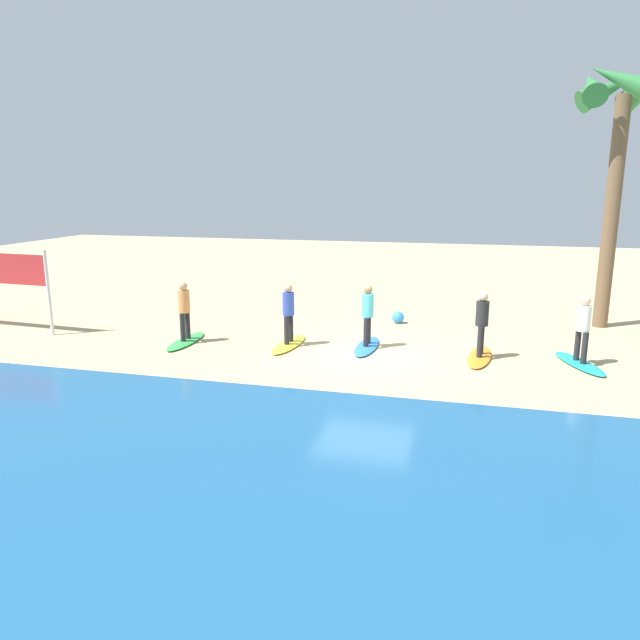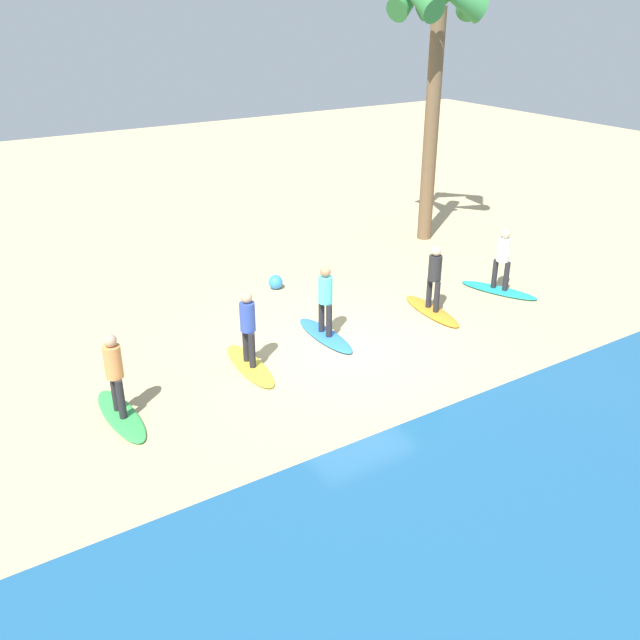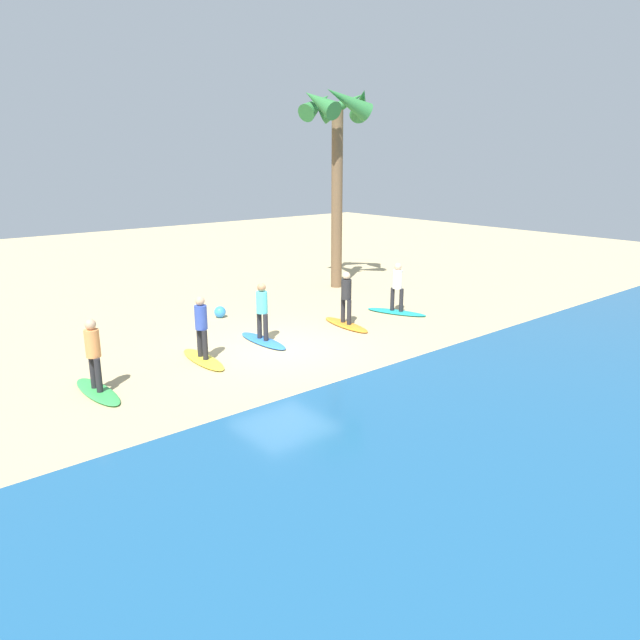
{
  "view_description": "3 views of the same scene",
  "coord_description": "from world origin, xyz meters",
  "px_view_note": "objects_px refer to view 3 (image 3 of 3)",
  "views": [
    {
      "loc": [
        -2.56,
        14.66,
        4.38
      ],
      "look_at": [
        1.0,
        0.9,
        1.1
      ],
      "focal_mm": 33.57,
      "sensor_mm": 36.0,
      "label": 1
    },
    {
      "loc": [
        7.71,
        10.91,
        7.05
      ],
      "look_at": [
        0.67,
        -0.13,
        0.83
      ],
      "focal_mm": 38.14,
      "sensor_mm": 36.0,
      "label": 2
    },
    {
      "loc": [
        9.12,
        12.51,
        5.09
      ],
      "look_at": [
        -0.51,
        1.02,
        0.93
      ],
      "focal_mm": 32.8,
      "sensor_mm": 36.0,
      "label": 3
    }
  ],
  "objects_px": {
    "palm_tree": "(337,127)",
    "surfer_blue": "(262,307)",
    "surfer_yellow": "(201,323)",
    "surfboard_green": "(98,391)",
    "surfer_green": "(93,349)",
    "surfboard_teal": "(396,312)",
    "beach_ball": "(220,312)",
    "surfboard_orange": "(346,325)",
    "surfer_orange": "(346,294)",
    "surfboard_yellow": "(203,359)",
    "surfer_teal": "(397,283)",
    "surfboard_blue": "(263,341)"
  },
  "relations": [
    {
      "from": "palm_tree",
      "to": "surfer_blue",
      "type": "bearing_deg",
      "value": 32.95
    },
    {
      "from": "surfer_yellow",
      "to": "surfboard_green",
      "type": "bearing_deg",
      "value": 8.0
    },
    {
      "from": "surfer_green",
      "to": "surfboard_green",
      "type": "bearing_deg",
      "value": 6.68
    },
    {
      "from": "surfboard_teal",
      "to": "beach_ball",
      "type": "height_order",
      "value": "beach_ball"
    },
    {
      "from": "surfboard_teal",
      "to": "surfboard_orange",
      "type": "xyz_separation_m",
      "value": [
        2.37,
        0.05,
        0.0
      ]
    },
    {
      "from": "surfboard_orange",
      "to": "beach_ball",
      "type": "bearing_deg",
      "value": -137.72
    },
    {
      "from": "surfboard_orange",
      "to": "surfer_orange",
      "type": "xyz_separation_m",
      "value": [
        -0.0,
        0.0,
        0.99
      ]
    },
    {
      "from": "surfboard_green",
      "to": "surfboard_yellow",
      "type": "bearing_deg",
      "value": 96.68
    },
    {
      "from": "surfer_blue",
      "to": "surfer_green",
      "type": "height_order",
      "value": "same"
    },
    {
      "from": "surfboard_yellow",
      "to": "surfer_yellow",
      "type": "relative_size",
      "value": 1.28
    },
    {
      "from": "surfer_blue",
      "to": "surfboard_green",
      "type": "distance_m",
      "value": 5.15
    },
    {
      "from": "surfer_teal",
      "to": "surfboard_orange",
      "type": "bearing_deg",
      "value": 1.17
    },
    {
      "from": "surfer_orange",
      "to": "surfboard_green",
      "type": "distance_m",
      "value": 8.03
    },
    {
      "from": "surfboard_teal",
      "to": "surfer_yellow",
      "type": "height_order",
      "value": "surfer_yellow"
    },
    {
      "from": "surfer_teal",
      "to": "surfboard_orange",
      "type": "distance_m",
      "value": 2.57
    },
    {
      "from": "surfboard_orange",
      "to": "surfer_blue",
      "type": "bearing_deg",
      "value": -89.63
    },
    {
      "from": "surfboard_orange",
      "to": "surfer_orange",
      "type": "relative_size",
      "value": 1.28
    },
    {
      "from": "surfer_teal",
      "to": "surfboard_orange",
      "type": "xyz_separation_m",
      "value": [
        2.37,
        0.05,
        -0.99
      ]
    },
    {
      "from": "surfboard_green",
      "to": "surfboard_teal",
      "type": "bearing_deg",
      "value": 91.46
    },
    {
      "from": "beach_ball",
      "to": "surfer_teal",
      "type": "bearing_deg",
      "value": 145.4
    },
    {
      "from": "palm_tree",
      "to": "surfboard_teal",
      "type": "bearing_deg",
      "value": 74.41
    },
    {
      "from": "surfboard_blue",
      "to": "beach_ball",
      "type": "xyz_separation_m",
      "value": [
        -0.44,
        -3.13,
        0.15
      ]
    },
    {
      "from": "beach_ball",
      "to": "surfboard_orange",
      "type": "bearing_deg",
      "value": 126.33
    },
    {
      "from": "surfer_orange",
      "to": "palm_tree",
      "type": "distance_m",
      "value": 7.82
    },
    {
      "from": "surfer_green",
      "to": "surfer_blue",
      "type": "bearing_deg",
      "value": -171.56
    },
    {
      "from": "surfboard_teal",
      "to": "surfboard_green",
      "type": "height_order",
      "value": "same"
    },
    {
      "from": "surfboard_teal",
      "to": "surfboard_orange",
      "type": "distance_m",
      "value": 2.37
    },
    {
      "from": "surfer_orange",
      "to": "surfer_teal",
      "type": "bearing_deg",
      "value": -178.83
    },
    {
      "from": "surfboard_yellow",
      "to": "beach_ball",
      "type": "height_order",
      "value": "beach_ball"
    },
    {
      "from": "surfboard_teal",
      "to": "surfer_green",
      "type": "relative_size",
      "value": 1.28
    },
    {
      "from": "surfboard_teal",
      "to": "surfer_orange",
      "type": "relative_size",
      "value": 1.28
    },
    {
      "from": "surfboard_teal",
      "to": "surfer_teal",
      "type": "height_order",
      "value": "surfer_teal"
    },
    {
      "from": "surfer_yellow",
      "to": "palm_tree",
      "type": "height_order",
      "value": "palm_tree"
    },
    {
      "from": "surfer_orange",
      "to": "surfboard_orange",
      "type": "bearing_deg",
      "value": 0.0
    },
    {
      "from": "surfboard_teal",
      "to": "surfer_green",
      "type": "bearing_deg",
      "value": -108.57
    },
    {
      "from": "surfboard_yellow",
      "to": "beach_ball",
      "type": "bearing_deg",
      "value": 147.27
    },
    {
      "from": "palm_tree",
      "to": "surfer_orange",
      "type": "bearing_deg",
      "value": 51.48
    },
    {
      "from": "surfboard_blue",
      "to": "surfboard_yellow",
      "type": "bearing_deg",
      "value": -80.09
    },
    {
      "from": "surfboard_blue",
      "to": "surfer_blue",
      "type": "height_order",
      "value": "surfer_blue"
    },
    {
      "from": "surfer_orange",
      "to": "surfboard_teal",
      "type": "bearing_deg",
      "value": -178.83
    },
    {
      "from": "surfer_green",
      "to": "palm_tree",
      "type": "distance_m",
      "value": 13.66
    },
    {
      "from": "surfer_teal",
      "to": "surfboard_orange",
      "type": "height_order",
      "value": "surfer_teal"
    },
    {
      "from": "surfboard_green",
      "to": "surfer_green",
      "type": "height_order",
      "value": "surfer_green"
    },
    {
      "from": "surfer_orange",
      "to": "surfboard_blue",
      "type": "xyz_separation_m",
      "value": [
        2.96,
        -0.29,
        -0.99
      ]
    },
    {
      "from": "surfboard_teal",
      "to": "surfer_orange",
      "type": "height_order",
      "value": "surfer_orange"
    },
    {
      "from": "surfboard_orange",
      "to": "surfboard_yellow",
      "type": "bearing_deg",
      "value": -83.52
    },
    {
      "from": "surfboard_teal",
      "to": "surfer_yellow",
      "type": "distance_m",
      "value": 7.51
    },
    {
      "from": "surfboard_yellow",
      "to": "beach_ball",
      "type": "distance_m",
      "value": 4.31
    },
    {
      "from": "surfer_orange",
      "to": "beach_ball",
      "type": "xyz_separation_m",
      "value": [
        2.51,
        -3.42,
        -0.84
      ]
    },
    {
      "from": "surfer_blue",
      "to": "beach_ball",
      "type": "relative_size",
      "value": 4.27
    }
  ]
}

